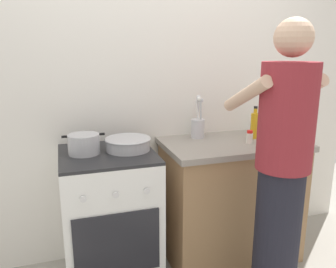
% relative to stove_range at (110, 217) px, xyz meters
% --- Properties ---
extents(back_wall, '(3.20, 0.10, 2.50)m').
position_rel_stove_range_xyz_m(back_wall, '(0.55, 0.35, 0.80)').
color(back_wall, silver).
rests_on(back_wall, ground).
extents(countertop, '(1.00, 0.60, 0.90)m').
position_rel_stove_range_xyz_m(countertop, '(0.90, 0.00, 0.00)').
color(countertop, '#99724C').
rests_on(countertop, ground).
extents(stove_range, '(0.60, 0.62, 0.90)m').
position_rel_stove_range_xyz_m(stove_range, '(0.00, 0.00, 0.00)').
color(stove_range, white).
rests_on(stove_range, ground).
extents(pot, '(0.26, 0.20, 0.13)m').
position_rel_stove_range_xyz_m(pot, '(-0.14, 0.02, 0.51)').
color(pot, '#B2B2B7').
rests_on(pot, stove_range).
extents(mixing_bowl, '(0.30, 0.30, 0.08)m').
position_rel_stove_range_xyz_m(mixing_bowl, '(0.14, 0.02, 0.50)').
color(mixing_bowl, '#B7B7BC').
rests_on(mixing_bowl, stove_range).
extents(utensil_crock, '(0.10, 0.10, 0.32)m').
position_rel_stove_range_xyz_m(utensil_crock, '(0.70, 0.18, 0.54)').
color(utensil_crock, silver).
rests_on(utensil_crock, countertop).
extents(spice_bottle, '(0.04, 0.04, 0.09)m').
position_rel_stove_range_xyz_m(spice_bottle, '(0.99, -0.08, 0.50)').
color(spice_bottle, silver).
rests_on(spice_bottle, countertop).
extents(oil_bottle, '(0.06, 0.06, 0.24)m').
position_rel_stove_range_xyz_m(oil_bottle, '(1.10, 0.04, 0.55)').
color(oil_bottle, gold).
rests_on(oil_bottle, countertop).
extents(person, '(0.41, 0.50, 1.70)m').
position_rel_stove_range_xyz_m(person, '(0.89, -0.59, 0.41)').
color(person, black).
rests_on(person, ground).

